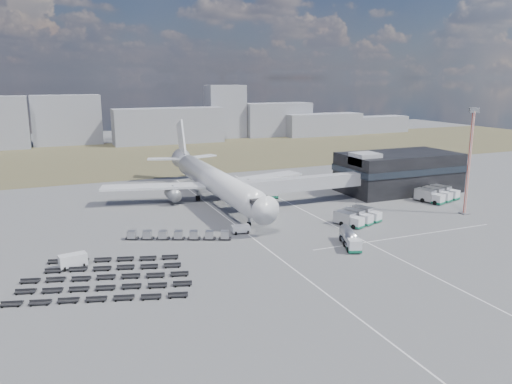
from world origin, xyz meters
name	(u,v)px	position (x,y,z in m)	size (l,w,h in m)	color
ground	(267,240)	(0.00, 0.00, 0.00)	(420.00, 420.00, 0.00)	#565659
grass_strip	(150,156)	(0.00, 110.00, 0.01)	(420.00, 90.00, 0.01)	#49422C
lane_markings	(307,230)	(9.77, 3.00, 0.01)	(47.12, 110.00, 0.01)	silver
terminal	(398,171)	(47.77, 23.96, 5.25)	(30.40, 16.40, 11.00)	black
jet_bridge	(295,185)	(15.90, 20.42, 5.05)	(30.30, 3.80, 7.05)	#939399
airliner	(212,179)	(0.00, 32.38, 5.29)	(51.59, 64.53, 17.62)	silver
skyline	(86,125)	(-19.34, 150.48, 8.79)	(316.94, 25.47, 25.55)	gray
fuel_tanker	(350,238)	(12.00, -8.64, 1.42)	(5.13, 9.01, 2.84)	silver
pushback_tug	(241,229)	(-2.99, 5.85, 0.76)	(3.42, 1.92, 1.53)	silver
utility_van	(73,261)	(-33.43, -0.64, 1.11)	(4.12, 1.86, 2.21)	silver
catering_truck	(272,190)	(15.32, 31.34, 1.58)	(5.12, 7.25, 3.08)	silver
service_trucks_near	(358,216)	(21.46, 3.02, 1.37)	(9.97, 8.78, 2.53)	silver
service_trucks_far	(437,194)	(50.17, 11.98, 1.52)	(10.85, 9.37, 2.80)	silver
uld_row	(178,235)	(-14.90, 6.62, 0.90)	(18.34, 8.93, 1.50)	black
baggage_dollies	(106,278)	(-29.32, -7.55, 0.32)	(26.81, 22.08, 0.64)	black
floodlight_mast	(469,162)	(46.89, -0.08, 11.47)	(2.19, 1.77, 22.89)	red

